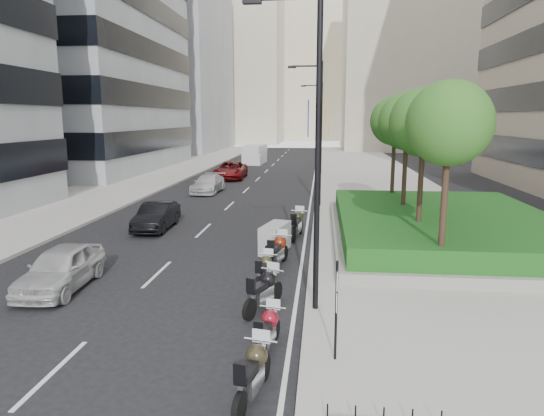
# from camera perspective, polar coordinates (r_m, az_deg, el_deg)

# --- Properties ---
(ground) EXTENTS (160.00, 160.00, 0.00)m
(ground) POSITION_cam_1_polar(r_m,az_deg,el_deg) (14.34, -12.88, -12.79)
(ground) COLOR black
(ground) RESTS_ON ground
(sidewalk_right) EXTENTS (10.00, 100.00, 0.15)m
(sidewalk_right) POSITION_cam_1_polar(r_m,az_deg,el_deg) (43.04, 11.97, 2.94)
(sidewalk_right) COLOR #9E9B93
(sidewalk_right) RESTS_ON ground
(sidewalk_left) EXTENTS (8.00, 100.00, 0.15)m
(sidewalk_left) POSITION_cam_1_polar(r_m,az_deg,el_deg) (45.83, -15.17, 3.26)
(sidewalk_left) COLOR #9E9B93
(sidewalk_left) RESTS_ON ground
(lane_edge) EXTENTS (0.12, 100.00, 0.01)m
(lane_edge) POSITION_cam_1_polar(r_m,az_deg,el_deg) (42.81, 4.89, 3.00)
(lane_edge) COLOR silver
(lane_edge) RESTS_ON ground
(lane_centre) EXTENTS (0.12, 100.00, 0.01)m
(lane_centre) POSITION_cam_1_polar(r_m,az_deg,el_deg) (43.21, -2.03, 3.10)
(lane_centre) COLOR silver
(lane_centre) RESTS_ON ground
(building_grey_far) EXTENTS (22.00, 26.00, 30.00)m
(building_grey_far) POSITION_cam_1_polar(r_m,az_deg,el_deg) (87.69, -13.62, 16.43)
(building_grey_far) COLOR gray
(building_grey_far) RESTS_ON ground
(building_cream_right) EXTENTS (28.00, 24.00, 36.00)m
(building_cream_right) POSITION_cam_1_polar(r_m,az_deg,el_deg) (94.90, 17.35, 17.61)
(building_cream_right) COLOR #B7AD93
(building_cream_right) RESTS_ON ground
(building_cream_left) EXTENTS (26.00, 24.00, 34.00)m
(building_cream_left) POSITION_cam_1_polar(r_m,az_deg,el_deg) (115.21, -5.58, 16.20)
(building_cream_left) COLOR #B7AD93
(building_cream_left) RESTS_ON ground
(building_cream_centre) EXTENTS (30.00, 24.00, 38.00)m
(building_cream_centre) POSITION_cam_1_polar(r_m,az_deg,el_deg) (133.13, 5.02, 16.31)
(building_cream_centre) COLOR #B7AD93
(building_cream_centre) RESTS_ON ground
(planter) EXTENTS (10.00, 14.00, 0.40)m
(planter) POSITION_cam_1_polar(r_m,az_deg,el_deg) (23.71, 19.38, -2.88)
(planter) COLOR gray
(planter) RESTS_ON sidewalk_right
(hedge) EXTENTS (9.40, 13.40, 0.80)m
(hedge) POSITION_cam_1_polar(r_m,az_deg,el_deg) (23.58, 19.47, -1.46)
(hedge) COLOR #164012
(hedge) RESTS_ON planter
(tree_0) EXTENTS (2.80, 2.80, 6.30)m
(tree_0) POSITION_cam_1_polar(r_m,az_deg,el_deg) (16.93, 20.12, 9.28)
(tree_0) COLOR #332319
(tree_0) RESTS_ON planter
(tree_1) EXTENTS (2.80, 2.80, 6.30)m
(tree_1) POSITION_cam_1_polar(r_m,az_deg,el_deg) (20.83, 17.44, 9.56)
(tree_1) COLOR #332319
(tree_1) RESTS_ON planter
(tree_2) EXTENTS (2.80, 2.80, 6.30)m
(tree_2) POSITION_cam_1_polar(r_m,az_deg,el_deg) (24.77, 15.61, 9.74)
(tree_2) COLOR #332319
(tree_2) RESTS_ON planter
(tree_3) EXTENTS (2.80, 2.80, 6.30)m
(tree_3) POSITION_cam_1_polar(r_m,az_deg,el_deg) (28.72, 14.28, 9.86)
(tree_3) COLOR #332319
(tree_3) RESTS_ON planter
(lamp_post_0) EXTENTS (2.34, 0.45, 9.00)m
(lamp_post_0) POSITION_cam_1_polar(r_m,az_deg,el_deg) (13.44, 4.78, 8.17)
(lamp_post_0) COLOR black
(lamp_post_0) RESTS_ON ground
(lamp_post_1) EXTENTS (2.34, 0.45, 9.00)m
(lamp_post_1) POSITION_cam_1_polar(r_m,az_deg,el_deg) (30.44, 5.45, 9.48)
(lamp_post_1) COLOR black
(lamp_post_1) RESTS_ON ground
(lamp_post_2) EXTENTS (2.34, 0.45, 9.00)m
(lamp_post_2) POSITION_cam_1_polar(r_m,az_deg,el_deg) (48.43, 5.65, 9.87)
(lamp_post_2) COLOR black
(lamp_post_2) RESTS_ON ground
(parking_sign) EXTENTS (0.06, 0.32, 2.50)m
(parking_sign) POSITION_cam_1_polar(r_m,az_deg,el_deg) (11.24, 7.58, -11.28)
(parking_sign) COLOR black
(parking_sign) RESTS_ON ground
(motorcycle_0) EXTENTS (0.72, 2.14, 1.07)m
(motorcycle_0) POSITION_cam_1_polar(r_m,az_deg,el_deg) (10.29, -2.23, -18.81)
(motorcycle_0) COLOR black
(motorcycle_0) RESTS_ON ground
(motorcycle_1) EXTENTS (0.66, 1.98, 0.99)m
(motorcycle_1) POSITION_cam_1_polar(r_m,az_deg,el_deg) (12.10, -0.53, -14.31)
(motorcycle_1) COLOR black
(motorcycle_1) RESTS_ON ground
(motorcycle_2) EXTENTS (1.04, 2.13, 1.12)m
(motorcycle_2) POSITION_cam_1_polar(r_m,az_deg,el_deg) (14.51, -0.92, -9.68)
(motorcycle_2) COLOR black
(motorcycle_2) RESTS_ON ground
(motorcycle_3) EXTENTS (0.66, 1.99, 0.99)m
(motorcycle_3) POSITION_cam_1_polar(r_m,az_deg,el_deg) (16.53, -0.90, -7.37)
(motorcycle_3) COLOR black
(motorcycle_3) RESTS_ON ground
(motorcycle_4) EXTENTS (0.84, 2.29, 1.16)m
(motorcycle_4) POSITION_cam_1_polar(r_m,az_deg,el_deg) (18.48, 0.69, -5.13)
(motorcycle_4) COLOR black
(motorcycle_4) RESTS_ON ground
(motorcycle_5) EXTENTS (1.26, 2.12, 1.20)m
(motorcycle_5) POSITION_cam_1_polar(r_m,az_deg,el_deg) (20.53, 0.36, -3.58)
(motorcycle_5) COLOR black
(motorcycle_5) RESTS_ON ground
(motorcycle_6) EXTENTS (0.81, 2.44, 1.22)m
(motorcycle_6) POSITION_cam_1_polar(r_m,az_deg,el_deg) (23.00, 2.98, -1.92)
(motorcycle_6) COLOR black
(motorcycle_6) RESTS_ON ground
(car_a) EXTENTS (1.90, 4.29, 1.43)m
(car_a) POSITION_cam_1_polar(r_m,az_deg,el_deg) (17.63, -23.57, -6.48)
(car_a) COLOR #BBBBBD
(car_a) RESTS_ON ground
(car_b) EXTENTS (1.57, 4.19, 1.36)m
(car_b) POSITION_cam_1_polar(r_m,az_deg,el_deg) (25.36, -13.43, -0.95)
(car_b) COLOR black
(car_b) RESTS_ON ground
(car_c) EXTENTS (2.08, 4.73, 1.35)m
(car_c) POSITION_cam_1_polar(r_m,az_deg,el_deg) (37.21, -7.51, 2.85)
(car_c) COLOR #B8B8BA
(car_c) RESTS_ON ground
(car_d) EXTENTS (2.85, 5.83, 1.60)m
(car_d) POSITION_cam_1_polar(r_m,az_deg,el_deg) (45.47, -4.90, 4.45)
(car_d) COLOR maroon
(car_d) RESTS_ON ground
(delivery_van) EXTENTS (2.48, 5.61, 2.30)m
(delivery_van) POSITION_cam_1_polar(r_m,az_deg,el_deg) (60.27, -2.06, 6.24)
(delivery_van) COLOR silver
(delivery_van) RESTS_ON ground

